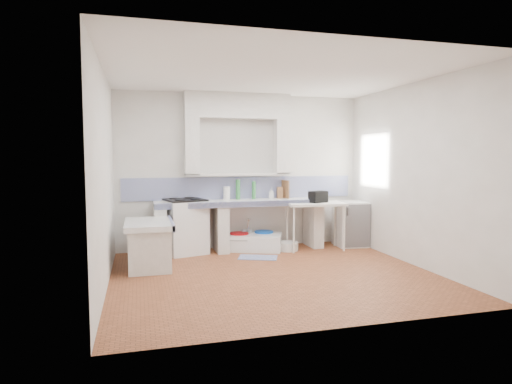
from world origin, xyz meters
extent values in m
plane|color=brown|center=(0.00, 0.00, 0.00)|extent=(4.50, 4.50, 0.00)
plane|color=white|center=(0.00, 0.00, 2.80)|extent=(4.50, 4.50, 0.00)
plane|color=white|center=(0.00, 2.00, 1.40)|extent=(4.50, 0.00, 4.50)
plane|color=white|center=(0.00, -2.00, 1.40)|extent=(4.50, 0.00, 4.50)
plane|color=white|center=(-2.25, 0.00, 1.40)|extent=(0.00, 4.50, 4.50)
plane|color=white|center=(2.25, 0.00, 1.40)|extent=(0.00, 4.50, 4.50)
cube|color=white|center=(-0.10, 1.88, 2.58)|extent=(1.90, 0.25, 0.45)
cube|color=#3A2412|center=(2.42, 1.20, 1.60)|extent=(0.35, 0.86, 1.06)
cube|color=white|center=(2.28, 1.20, 1.98)|extent=(0.01, 0.84, 0.24)
cube|color=white|center=(-0.10, 1.70, 0.86)|extent=(3.00, 0.60, 0.08)
cube|color=navy|center=(-0.10, 1.42, 0.86)|extent=(3.00, 0.04, 0.10)
cube|color=white|center=(-1.50, 1.70, 0.41)|extent=(0.20, 0.55, 0.82)
cube|color=white|center=(-0.45, 1.70, 0.41)|extent=(0.20, 0.55, 0.82)
cube|color=white|center=(1.30, 1.70, 0.41)|extent=(0.20, 0.55, 0.82)
cube|color=white|center=(-1.70, 0.90, 0.66)|extent=(0.70, 1.10, 0.08)
cube|color=white|center=(-1.70, 0.90, 0.31)|extent=(0.60, 1.00, 0.62)
cube|color=navy|center=(-1.37, 0.90, 0.66)|extent=(0.04, 1.10, 0.10)
cube|color=navy|center=(0.00, 1.99, 1.10)|extent=(4.27, 0.03, 0.40)
cube|color=white|center=(-1.07, 1.72, 0.46)|extent=(0.78, 0.77, 0.91)
cube|color=white|center=(0.09, 1.69, 0.13)|extent=(1.22, 0.94, 0.26)
cube|color=white|center=(1.22, 1.42, 0.43)|extent=(1.07, 0.65, 0.05)
cube|color=white|center=(1.98, 1.54, 0.42)|extent=(0.58, 0.58, 0.83)
cylinder|color=#B00208|center=(-0.12, 1.71, 0.16)|extent=(0.44, 0.44, 0.31)
cylinder|color=#BF442B|center=(0.22, 1.62, 0.12)|extent=(0.34, 0.34, 0.24)
cylinder|color=blue|center=(0.35, 1.74, 0.16)|extent=(0.42, 0.42, 0.32)
cylinder|color=white|center=(0.71, 1.47, 0.07)|extent=(0.46, 0.46, 0.15)
cylinder|color=silver|center=(0.00, 1.84, 0.17)|extent=(0.12, 0.12, 0.34)
cylinder|color=silver|center=(0.11, 1.85, 0.16)|extent=(0.10, 0.10, 0.33)
cube|color=black|center=(1.27, 1.41, 0.95)|extent=(0.37, 0.30, 0.21)
cylinder|color=#33803F|center=(-0.11, 1.85, 1.08)|extent=(0.09, 0.09, 0.36)
cylinder|color=#33803F|center=(0.19, 1.85, 1.06)|extent=(0.09, 0.09, 0.32)
cube|color=#96673C|center=(0.69, 1.85, 1.01)|extent=(0.11, 0.09, 0.21)
cube|color=#96673C|center=(0.80, 1.85, 1.07)|extent=(0.08, 0.24, 0.33)
cylinder|color=white|center=(-0.32, 1.85, 1.02)|extent=(0.14, 0.14, 0.24)
imported|color=white|center=(0.51, 1.80, 1.00)|extent=(0.11, 0.11, 0.20)
cube|color=#334298|center=(0.05, 1.05, 0.01)|extent=(0.72, 0.56, 0.01)
camera|label=1|loc=(-1.83, -5.75, 1.68)|focal=30.39mm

